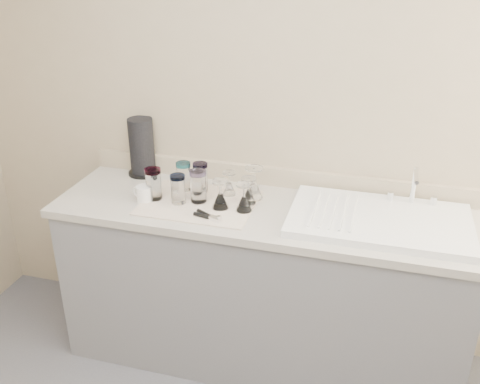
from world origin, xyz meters
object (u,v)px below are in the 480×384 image
(goblet_back_left, at_px, (229,187))
(paper_towel_roll, at_px, (142,148))
(tumbler_cyan, at_px, (184,176))
(tumbler_magenta, at_px, (153,184))
(goblet_back_right, at_px, (254,188))
(goblet_front_left, at_px, (220,199))
(tumbler_purple, at_px, (200,177))
(white_mug, at_px, (144,194))
(tumbler_blue, at_px, (178,189))
(goblet_extra, at_px, (249,195))
(can_opener, at_px, (208,216))
(sink_unit, at_px, (380,220))
(goblet_front_right, at_px, (244,202))
(tumbler_lavender, at_px, (198,186))

(goblet_back_left, height_order, paper_towel_roll, paper_towel_roll)
(tumbler_cyan, relative_size, tumbler_magenta, 0.93)
(goblet_back_right, bearing_deg, goblet_front_left, -129.57)
(goblet_back_left, relative_size, goblet_back_right, 0.75)
(tumbler_purple, bearing_deg, goblet_back_left, -0.97)
(white_mug, bearing_deg, goblet_back_left, 24.25)
(white_mug, bearing_deg, tumbler_purple, 37.16)
(tumbler_blue, distance_m, white_mug, 0.18)
(tumbler_magenta, bearing_deg, goblet_extra, 9.65)
(can_opener, bearing_deg, sink_unit, 13.04)
(tumbler_cyan, bearing_deg, can_opener, -50.19)
(sink_unit, relative_size, goblet_back_right, 5.06)
(goblet_front_right, bearing_deg, goblet_back_right, 86.66)
(goblet_front_left, xyz_separation_m, goblet_front_right, (0.12, 0.00, -0.00))
(tumbler_cyan, relative_size, paper_towel_roll, 0.47)
(goblet_front_left, relative_size, paper_towel_roll, 0.45)
(goblet_extra, xyz_separation_m, can_opener, (-0.14, -0.20, -0.04))
(tumbler_purple, height_order, goblet_back_left, tumbler_purple)
(sink_unit, relative_size, tumbler_blue, 5.58)
(sink_unit, height_order, tumbler_lavender, sink_unit)
(tumbler_cyan, bearing_deg, tumbler_blue, -79.29)
(sink_unit, relative_size, tumbler_lavender, 5.01)
(tumbler_lavender, relative_size, goblet_extra, 1.23)
(goblet_front_right, bearing_deg, tumbler_blue, -179.10)
(tumbler_blue, distance_m, goblet_back_left, 0.27)
(sink_unit, distance_m, tumbler_cyan, 1.00)
(goblet_back_right, xyz_separation_m, paper_towel_roll, (-0.67, 0.14, 0.09))
(goblet_back_right, distance_m, paper_towel_roll, 0.69)
(tumbler_lavender, xyz_separation_m, paper_towel_roll, (-0.42, 0.26, 0.06))
(tumbler_blue, xyz_separation_m, white_mug, (-0.18, -0.02, -0.04))
(white_mug, bearing_deg, sink_unit, 4.07)
(tumbler_purple, bearing_deg, goblet_back_right, -0.91)
(tumbler_cyan, xyz_separation_m, tumbler_blue, (0.03, -0.15, -0.00))
(sink_unit, xyz_separation_m, tumbler_lavender, (-0.87, -0.02, 0.07))
(goblet_extra, bearing_deg, goblet_front_right, -89.95)
(goblet_back_left, bearing_deg, goblet_front_left, -89.35)
(tumbler_cyan, xyz_separation_m, goblet_front_right, (0.36, -0.14, -0.03))
(tumbler_cyan, bearing_deg, goblet_back_left, 2.31)
(tumbler_lavender, bearing_deg, tumbler_cyan, 137.68)
(sink_unit, distance_m, goblet_back_right, 0.63)
(tumbler_lavender, bearing_deg, goblet_back_left, 43.85)
(goblet_back_right, height_order, can_opener, goblet_back_right)
(tumbler_purple, bearing_deg, tumbler_lavender, -75.26)
(goblet_back_left, height_order, can_opener, goblet_back_left)
(tumbler_blue, relative_size, paper_towel_roll, 0.46)
(tumbler_blue, xyz_separation_m, goblet_back_right, (0.34, 0.16, -0.02))
(goblet_front_left, height_order, paper_towel_roll, paper_towel_roll)
(tumbler_lavender, xyz_separation_m, can_opener, (0.10, -0.16, -0.07))
(goblet_front_left, bearing_deg, tumbler_blue, -179.26)
(tumbler_cyan, xyz_separation_m, tumbler_magenta, (-0.11, -0.14, 0.01))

